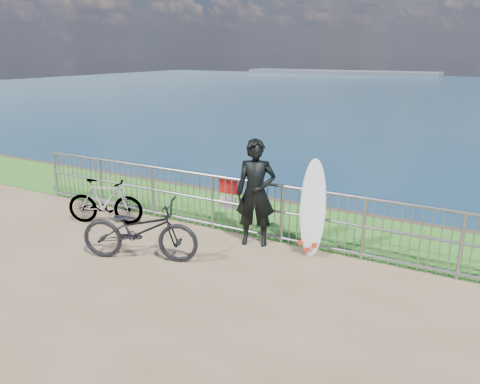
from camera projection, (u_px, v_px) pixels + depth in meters
The scene contains 8 objects.
grass_strip at pixel (260, 216), 10.09m from camera, with size 120.00×120.00×0.00m, color #2D7921.
seascape at pixel (339, 75), 152.76m from camera, with size 260.00×260.00×5.00m.
railing at pixel (235, 205), 9.00m from camera, with size 10.06×0.10×1.13m.
surfer at pixel (256, 193), 8.40m from camera, with size 0.71×0.47×1.96m, color black.
surfboard at pixel (312, 211), 8.05m from camera, with size 0.53×0.50×1.69m.
bicycle_near at pixel (140, 230), 7.89m from camera, with size 0.70×2.01×1.06m, color black.
bicycle_far at pixel (105, 202), 9.56m from camera, with size 0.45×1.58×0.95m, color black.
bike_rack at pixel (112, 204), 10.00m from camera, with size 1.74×0.05×0.36m.
Camera 1 is at (4.24, -5.82, 3.43)m, focal length 35.00 mm.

